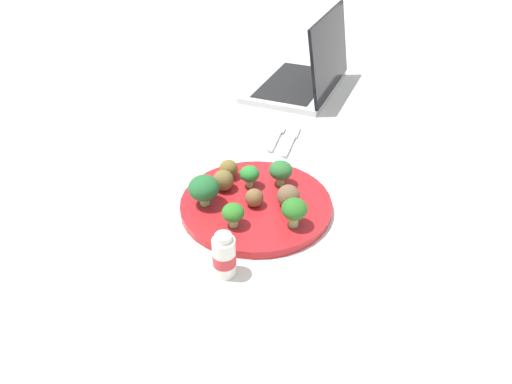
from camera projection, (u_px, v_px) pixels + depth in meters
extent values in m
plane|color=silver|center=(256.00, 208.00, 0.87)|extent=(4.00, 4.00, 0.00)
cylinder|color=red|center=(256.00, 204.00, 0.86)|extent=(0.28, 0.28, 0.02)
cylinder|color=#9BCD76|center=(250.00, 183.00, 0.89)|extent=(0.01, 0.01, 0.01)
ellipsoid|color=#2A8330|center=(250.00, 174.00, 0.88)|extent=(0.04, 0.04, 0.03)
cylinder|color=#9ECA75|center=(233.00, 222.00, 0.80)|extent=(0.02, 0.02, 0.01)
ellipsoid|color=#2F7826|center=(233.00, 213.00, 0.79)|extent=(0.04, 0.04, 0.03)
cylinder|color=#98CA6F|center=(205.00, 201.00, 0.85)|extent=(0.02, 0.02, 0.01)
ellipsoid|color=#246430|center=(204.00, 188.00, 0.83)|extent=(0.06, 0.06, 0.04)
cylinder|color=#90BB67|center=(280.00, 181.00, 0.90)|extent=(0.02, 0.02, 0.02)
ellipsoid|color=#2E6B32|center=(281.00, 170.00, 0.88)|extent=(0.04, 0.04, 0.04)
cylinder|color=#96CA6E|center=(294.00, 221.00, 0.80)|extent=(0.02, 0.02, 0.02)
ellipsoid|color=#2C6E24|center=(294.00, 209.00, 0.78)|extent=(0.04, 0.04, 0.04)
sphere|color=brown|center=(223.00, 180.00, 0.88)|extent=(0.04, 0.04, 0.04)
sphere|color=brown|center=(289.00, 195.00, 0.84)|extent=(0.04, 0.04, 0.04)
sphere|color=brown|center=(229.00, 169.00, 0.91)|extent=(0.04, 0.04, 0.04)
sphere|color=brown|center=(252.00, 197.00, 0.84)|extent=(0.03, 0.03, 0.03)
cube|color=white|center=(283.00, 142.00, 1.07)|extent=(0.18, 0.14, 0.01)
cube|color=silver|center=(274.00, 141.00, 1.06)|extent=(0.09, 0.01, 0.01)
cube|color=silver|center=(280.00, 130.00, 1.11)|extent=(0.03, 0.02, 0.01)
cube|color=silver|center=(288.00, 147.00, 1.04)|extent=(0.09, 0.02, 0.01)
cube|color=silver|center=(295.00, 132.00, 1.10)|extent=(0.06, 0.02, 0.01)
cylinder|color=white|center=(224.00, 257.00, 0.71)|extent=(0.04, 0.04, 0.07)
cylinder|color=red|center=(224.00, 258.00, 0.71)|extent=(0.04, 0.04, 0.02)
cylinder|color=silver|center=(223.00, 238.00, 0.69)|extent=(0.03, 0.03, 0.01)
cube|color=silver|center=(295.00, 85.00, 1.33)|extent=(0.35, 0.26, 0.02)
cube|color=black|center=(295.00, 82.00, 1.32)|extent=(0.30, 0.20, 0.00)
cube|color=black|center=(330.00, 53.00, 1.23)|extent=(0.32, 0.09, 0.20)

